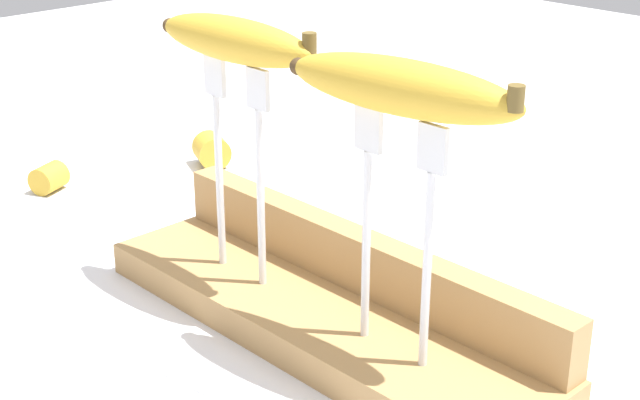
{
  "coord_description": "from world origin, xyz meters",
  "views": [
    {
      "loc": [
        0.54,
        -0.52,
        0.44
      ],
      "look_at": [
        0.0,
        0.0,
        0.13
      ],
      "focal_mm": 53.44,
      "sensor_mm": 36.0,
      "label": 1
    }
  ],
  "objects_px": {
    "fork_stand_right": "(397,216)",
    "banana_raised_left": "(234,40)",
    "banana_raised_right": "(401,87)",
    "banana_chunk_far": "(211,150)",
    "fork_stand_left": "(238,152)",
    "banana_chunk_near": "(46,179)"
  },
  "relations": [
    {
      "from": "fork_stand_right",
      "to": "banana_raised_left",
      "type": "height_order",
      "value": "banana_raised_left"
    },
    {
      "from": "banana_raised_right",
      "to": "banana_chunk_far",
      "type": "distance_m",
      "value": 0.6
    },
    {
      "from": "fork_stand_left",
      "to": "banana_chunk_near",
      "type": "height_order",
      "value": "fork_stand_left"
    },
    {
      "from": "fork_stand_right",
      "to": "banana_chunk_near",
      "type": "relative_size",
      "value": 4.01
    },
    {
      "from": "fork_stand_right",
      "to": "banana_raised_right",
      "type": "relative_size",
      "value": 0.98
    },
    {
      "from": "banana_raised_left",
      "to": "banana_chunk_near",
      "type": "bearing_deg",
      "value": 179.09
    },
    {
      "from": "fork_stand_left",
      "to": "banana_chunk_near",
      "type": "relative_size",
      "value": 4.1
    },
    {
      "from": "fork_stand_left",
      "to": "banana_chunk_far",
      "type": "height_order",
      "value": "fork_stand_left"
    },
    {
      "from": "banana_chunk_far",
      "to": "fork_stand_left",
      "type": "bearing_deg",
      "value": -33.46
    },
    {
      "from": "banana_chunk_near",
      "to": "banana_chunk_far",
      "type": "height_order",
      "value": "banana_chunk_far"
    },
    {
      "from": "fork_stand_right",
      "to": "banana_raised_right",
      "type": "xyz_separation_m",
      "value": [
        -0.0,
        -0.0,
        0.1
      ]
    },
    {
      "from": "fork_stand_left",
      "to": "banana_raised_left",
      "type": "height_order",
      "value": "banana_raised_left"
    },
    {
      "from": "banana_chunk_near",
      "to": "fork_stand_right",
      "type": "bearing_deg",
      "value": -0.61
    },
    {
      "from": "banana_chunk_far",
      "to": "banana_chunk_near",
      "type": "bearing_deg",
      "value": -108.33
    },
    {
      "from": "fork_stand_right",
      "to": "banana_chunk_near",
      "type": "bearing_deg",
      "value": 179.39
    },
    {
      "from": "banana_raised_right",
      "to": "banana_chunk_far",
      "type": "height_order",
      "value": "banana_raised_right"
    },
    {
      "from": "banana_raised_right",
      "to": "banana_chunk_near",
      "type": "height_order",
      "value": "banana_raised_right"
    },
    {
      "from": "banana_raised_right",
      "to": "fork_stand_right",
      "type": "bearing_deg",
      "value": 8.3
    },
    {
      "from": "fork_stand_left",
      "to": "banana_chunk_near",
      "type": "xyz_separation_m",
      "value": [
        -0.39,
        0.01,
        -0.13
      ]
    },
    {
      "from": "banana_raised_right",
      "to": "fork_stand_left",
      "type": "bearing_deg",
      "value": 180.0
    },
    {
      "from": "fork_stand_right",
      "to": "banana_raised_right",
      "type": "distance_m",
      "value": 0.1
    },
    {
      "from": "fork_stand_right",
      "to": "banana_raised_left",
      "type": "bearing_deg",
      "value": -180.0
    }
  ]
}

